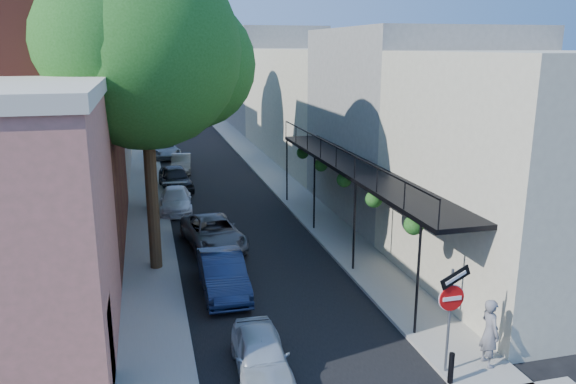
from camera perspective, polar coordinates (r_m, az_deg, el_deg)
road_surface at (r=41.32m, az=-8.69°, el=3.01°), size 6.00×64.00×0.01m
sidewalk_left at (r=41.13m, az=-14.25°, el=2.75°), size 2.00×64.00×0.12m
sidewalk_right at (r=41.88m, az=-3.24°, el=3.39°), size 2.00×64.00×0.12m
buildings_left at (r=39.59m, az=-22.44°, el=8.81°), size 10.10×59.10×12.00m
buildings_right at (r=42.01m, az=3.60°, el=9.43°), size 9.80×55.00×10.00m
sign_post at (r=14.65m, az=16.26°, el=-10.70°), size 0.89×0.17×2.99m
bollard at (r=14.93m, az=16.23°, el=-16.79°), size 0.14×0.14×0.80m
oak_near at (r=20.60m, az=-13.26°, el=13.44°), size 7.48×6.80×11.42m
oak_mid at (r=28.58m, az=-13.70°, el=11.96°), size 6.60×6.00×10.20m
oak_far at (r=37.60m, az=-13.99°, el=14.30°), size 7.70×7.00×11.90m
parked_car_a at (r=14.85m, az=-2.76°, el=-16.16°), size 1.49×3.38×1.13m
parked_car_b at (r=19.36m, az=-6.63°, el=-8.27°), size 1.41×4.05×1.33m
parked_car_c at (r=23.66m, az=-7.58°, el=-4.12°), size 2.65×4.73×1.25m
parked_car_d at (r=29.23m, az=-11.33°, el=-0.78°), size 1.76×3.95×1.12m
parked_car_e at (r=33.48m, az=-11.36°, el=1.39°), size 2.06×4.22×1.39m
parked_car_f at (r=38.19m, az=-10.78°, el=2.87°), size 1.59×3.68×1.18m
parked_car_g at (r=43.48m, az=-12.48°, el=4.24°), size 2.54×4.69×1.25m
pedestrian at (r=15.72m, az=19.80°, el=-13.28°), size 0.46×0.68×1.82m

